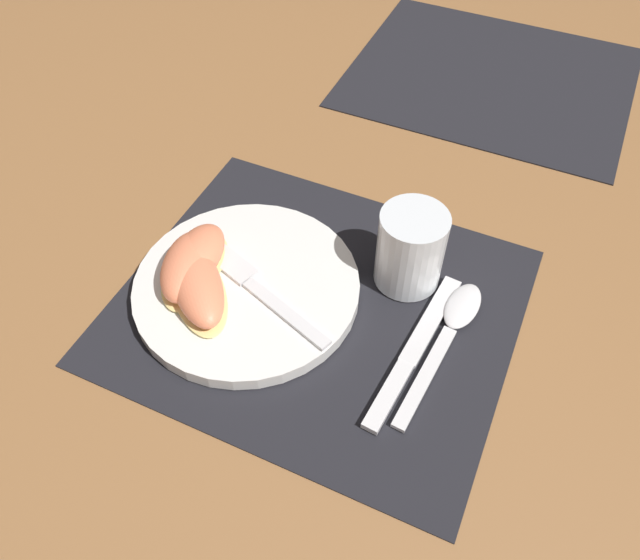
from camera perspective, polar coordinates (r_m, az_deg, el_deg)
ground_plane at (r=0.67m, az=-0.25°, el=-2.40°), size 3.00×3.00×0.00m
placemat at (r=0.67m, az=-0.25°, el=-2.29°), size 0.41×0.36×0.00m
placemat_far at (r=1.03m, az=15.31°, el=17.55°), size 0.41×0.36×0.00m
plate at (r=0.68m, az=-6.69°, el=-0.67°), size 0.24×0.24×0.02m
juice_glass at (r=0.67m, az=8.22°, el=2.53°), size 0.07×0.07×0.09m
knife at (r=0.64m, az=8.47°, el=-6.56°), size 0.04×0.21×0.01m
spoon at (r=0.66m, az=12.08°, el=-3.93°), size 0.04×0.20×0.01m
fork at (r=0.67m, az=-6.20°, el=-0.53°), size 0.19×0.08×0.00m
citrus_wedge_0 at (r=0.68m, az=-11.17°, el=2.12°), size 0.07×0.10×0.03m
citrus_wedge_1 at (r=0.68m, az=-12.08°, el=1.10°), size 0.08×0.11×0.04m
citrus_wedge_2 at (r=0.66m, az=-11.25°, el=-0.28°), size 0.13×0.13×0.03m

